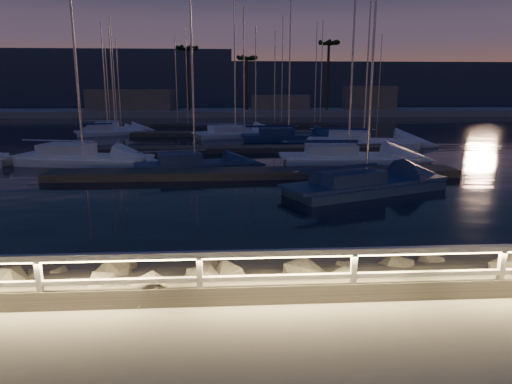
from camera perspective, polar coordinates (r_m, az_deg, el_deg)
ground at (r=9.29m, az=5.80°, el=-13.30°), size 400.00×400.00×0.00m
harbor_water at (r=39.78m, az=-1.48°, el=5.55°), size 400.00×440.00×0.60m
guard_rail at (r=8.96m, az=5.48°, el=-8.87°), size 44.11×0.12×1.06m
riprap at (r=11.27m, az=-17.56°, el=-10.58°), size 32.61×2.82×1.32m
floating_docks at (r=40.99m, az=-1.55°, el=6.56°), size 22.00×36.00×0.40m
far_shore at (r=82.37m, az=-2.69°, el=10.19°), size 160.00×14.00×5.20m
palm_left at (r=80.71m, az=-8.60°, el=17.01°), size 3.00×3.00×11.20m
palm_center at (r=81.43m, az=-1.19°, el=16.15°), size 3.00×3.00×9.70m
palm_right at (r=82.38m, az=9.09°, el=17.53°), size 3.00×3.00×12.20m
distant_hills at (r=143.41m, az=-12.17°, el=12.83°), size 230.00×37.50×18.00m
sailboat_b at (r=30.60m, az=-21.14°, el=4.06°), size 8.82×4.36×14.48m
sailboat_c at (r=29.56m, az=10.99°, el=4.38°), size 8.80×3.02×14.72m
sailboat_d at (r=21.47m, az=13.12°, el=1.03°), size 8.36×5.24×13.76m
sailboat_f at (r=26.66m, az=-8.03°, el=3.47°), size 6.93×3.36×11.39m
sailboat_g at (r=45.00m, az=-2.86°, el=7.41°), size 8.55×5.17×14.07m
sailboat_h at (r=38.90m, az=12.92°, el=6.27°), size 9.53×4.85×15.52m
sailboat_i at (r=52.28m, az=-17.35°, el=7.59°), size 6.74×2.68×11.24m
sailboat_j at (r=49.26m, az=-18.21°, el=7.21°), size 6.71×3.99×11.08m
sailboat_k at (r=44.98m, az=-1.72°, el=7.37°), size 7.41×3.94×12.11m
sailboat_l at (r=41.95m, az=3.76°, el=6.99°), size 8.70×2.76×14.62m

